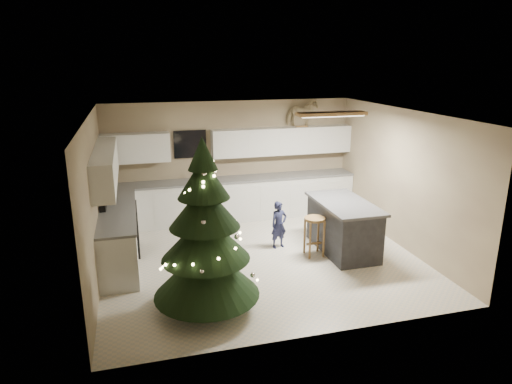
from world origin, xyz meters
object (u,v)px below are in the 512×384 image
(island, at_px, (343,226))
(bar_stool, at_px, (315,227))
(rocking_horse, at_px, (302,113))
(christmas_tree, at_px, (205,242))
(toddler, at_px, (279,225))

(island, distance_m, bar_stool, 0.60)
(rocking_horse, bearing_deg, island, 174.27)
(christmas_tree, distance_m, rocking_horse, 4.88)
(christmas_tree, relative_size, rocking_horse, 3.61)
(island, xyz_separation_m, christmas_tree, (-2.79, -1.39, 0.55))
(bar_stool, xyz_separation_m, toddler, (-0.51, 0.51, -0.09))
(bar_stool, relative_size, toddler, 0.80)
(bar_stool, height_order, christmas_tree, christmas_tree)
(island, relative_size, bar_stool, 2.35)
(island, bearing_deg, christmas_tree, -153.54)
(christmas_tree, height_order, toddler, christmas_tree)
(island, height_order, bar_stool, island)
(bar_stool, bearing_deg, christmas_tree, -148.68)
(island, bearing_deg, rocking_horse, 89.07)
(toddler, bearing_deg, christmas_tree, -145.30)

